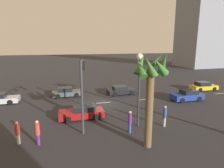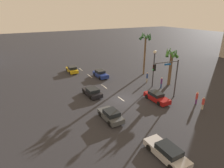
# 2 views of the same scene
# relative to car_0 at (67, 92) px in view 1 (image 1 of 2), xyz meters

# --- Properties ---
(ground_plane) EXTENTS (220.00, 220.00, 0.00)m
(ground_plane) POSITION_rel_car_0_xyz_m (-4.29, 4.18, -0.60)
(ground_plane) COLOR #28282D
(lane_stripe_0) EXTENTS (2.16, 0.14, 0.01)m
(lane_stripe_0) POSITION_rel_car_0_xyz_m (-22.29, 4.18, -0.59)
(lane_stripe_0) COLOR silver
(lane_stripe_0) RESTS_ON ground_plane
(lane_stripe_1) EXTENTS (2.40, 0.14, 0.01)m
(lane_stripe_1) POSITION_rel_car_0_xyz_m (-16.92, 4.18, -0.59)
(lane_stripe_1) COLOR silver
(lane_stripe_1) RESTS_ON ground_plane
(lane_stripe_2) EXTENTS (2.21, 0.14, 0.01)m
(lane_stripe_2) POSITION_rel_car_0_xyz_m (-10.24, 4.18, -0.59)
(lane_stripe_2) COLOR silver
(lane_stripe_2) RESTS_ON ground_plane
(lane_stripe_3) EXTENTS (1.83, 0.14, 0.01)m
(lane_stripe_3) POSITION_rel_car_0_xyz_m (-4.41, 4.18, -0.59)
(lane_stripe_3) COLOR silver
(lane_stripe_3) RESTS_ON ground_plane
(car_0) EXTENTS (4.01, 1.90, 1.29)m
(car_0) POSITION_rel_car_0_xyz_m (0.00, 0.00, 0.00)
(car_0) COLOR #474C51
(car_0) RESTS_ON ground_plane
(car_1) EXTENTS (4.13, 1.99, 1.36)m
(car_1) POSITION_rel_car_0_xyz_m (-21.22, 1.80, 0.03)
(car_1) COLOR gold
(car_1) RESTS_ON ground_plane
(car_2) EXTENTS (4.39, 1.84, 1.29)m
(car_2) POSITION_rel_car_0_xyz_m (-1.33, 8.54, 0.01)
(car_2) COLOR maroon
(car_2) RESTS_ON ground_plane
(car_3) EXTENTS (4.12, 1.89, 1.38)m
(car_3) POSITION_rel_car_0_xyz_m (-15.28, 5.89, 0.05)
(car_3) COLOR navy
(car_3) RESTS_ON ground_plane
(car_5) EXTENTS (4.11, 2.08, 1.25)m
(car_5) POSITION_rel_car_0_xyz_m (-7.75, 0.84, -0.01)
(car_5) COLOR black
(car_5) RESTS_ON ground_plane
(traffic_signal) EXTENTS (0.84, 4.35, 6.02)m
(traffic_signal) POSITION_rel_car_0_xyz_m (-1.29, 10.42, 3.47)
(traffic_signal) COLOR #38383D
(traffic_signal) RESTS_ON ground_plane
(streetlamp) EXTENTS (0.56, 0.56, 6.50)m
(streetlamp) POSITION_rel_car_0_xyz_m (-6.02, 11.63, 3.93)
(streetlamp) COLOR #2D2D33
(streetlamp) RESTS_ON ground_plane
(pedestrian_0) EXTENTS (0.41, 0.41, 1.91)m
(pedestrian_0) POSITION_rel_car_0_xyz_m (2.27, 12.80, 0.43)
(pedestrian_0) COLOR #59266B
(pedestrian_0) RESTS_ON ground_plane
(pedestrian_1) EXTENTS (0.44, 0.44, 1.92)m
(pedestrian_1) POSITION_rel_car_0_xyz_m (-4.87, 12.66, 0.44)
(pedestrian_1) COLOR #2D478C
(pedestrian_1) RESTS_ON ground_plane
(pedestrian_2) EXTENTS (0.45, 0.45, 1.76)m
(pedestrian_2) POSITION_rel_car_0_xyz_m (3.73, 12.27, 0.34)
(pedestrian_2) COLOR #B2A58C
(pedestrian_2) RESTS_ON ground_plane
(pedestrian_3) EXTENTS (0.39, 0.39, 1.93)m
(pedestrian_3) POSITION_rel_car_0_xyz_m (-8.31, 12.26, 0.45)
(pedestrian_3) COLOR #B2A58C
(pedestrian_3) RESTS_ON ground_plane
(palm_tree_0) EXTENTS (2.43, 2.56, 6.86)m
(palm_tree_0) POSITION_rel_car_0_xyz_m (-5.44, 14.98, 4.19)
(palm_tree_0) COLOR brown
(palm_tree_0) RESTS_ON ground_plane
(building_2) EXTENTS (13.46, 11.59, 32.11)m
(building_2) POSITION_rel_car_0_xyz_m (-42.59, -25.42, 15.46)
(building_2) COLOR gray
(building_2) RESTS_ON ground_plane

